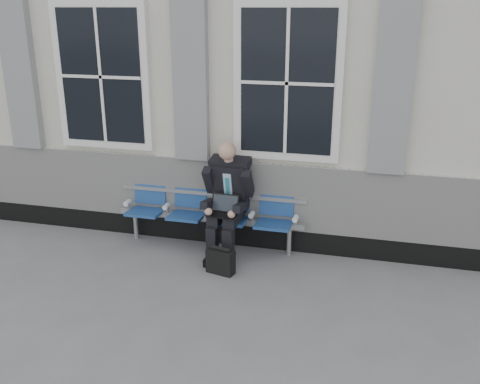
# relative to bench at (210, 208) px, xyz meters

# --- Properties ---
(ground) EXTENTS (70.00, 70.00, 0.00)m
(ground) POSITION_rel_bench_xyz_m (0.64, -1.32, -0.55)
(ground) COLOR slate
(ground) RESTS_ON ground
(station_building) EXTENTS (14.40, 4.40, 4.49)m
(station_building) POSITION_rel_bench_xyz_m (0.62, 2.15, 1.67)
(station_building) COLOR beige
(station_building) RESTS_ON ground
(bench) EXTENTS (2.60, 0.47, 0.91)m
(bench) POSITION_rel_bench_xyz_m (0.00, 0.00, 0.00)
(bench) COLOR #9EA0A3
(bench) RESTS_ON ground
(businessman) EXTENTS (0.64, 0.86, 1.53)m
(businessman) POSITION_rel_bench_xyz_m (0.29, -0.14, 0.26)
(businessman) COLOR black
(businessman) RESTS_ON ground
(briefcase) EXTENTS (0.37, 0.22, 0.36)m
(briefcase) POSITION_rel_bench_xyz_m (0.36, -0.73, -0.39)
(briefcase) COLOR black
(briefcase) RESTS_ON ground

